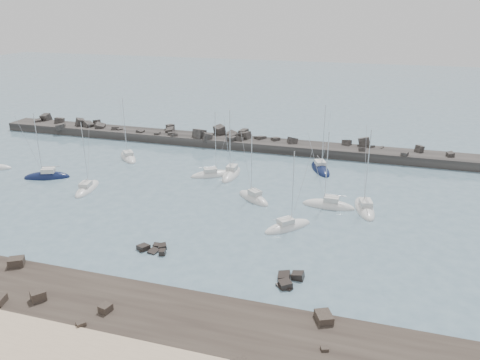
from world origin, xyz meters
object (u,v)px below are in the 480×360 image
Objects in this scene: sailboat_4 at (213,175)px; sailboat_9 at (328,206)px; sailboat_1 at (128,158)px; sailboat_6 at (231,175)px; sailboat_2 at (47,177)px; sailboat_10 at (364,209)px; sailboat_8 at (320,169)px; sailboat_5 at (253,199)px; sailboat_3 at (87,189)px; sailboat_7 at (288,227)px.

sailboat_9 is at bearing -19.63° from sailboat_4.
sailboat_1 is 23.30m from sailboat_6.
sailboat_2 is 0.96× the size of sailboat_10.
sailboat_8 is 1.05× the size of sailboat_9.
sailboat_5 is 19.09m from sailboat_8.
sailboat_8 reaches higher than sailboat_6.
sailboat_1 is 48.46m from sailboat_10.
sailboat_6 reaches higher than sailboat_2.
sailboat_6 is 20.53m from sailboat_9.
sailboat_10 reaches higher than sailboat_3.
sailboat_9 reaches higher than sailboat_7.
sailboat_5 is 11.80m from sailboat_9.
sailboat_5 is at bearing -23.68° from sailboat_1.
sailboat_1 is at bearing 149.90° from sailboat_7.
sailboat_6 is 22.67m from sailboat_7.
sailboat_6 is 0.99× the size of sailboat_8.
sailboat_3 is 39.85m from sailboat_9.
sailboat_1 is at bearing -173.80° from sailboat_8.
sailboat_3 is 0.91× the size of sailboat_8.
sailboat_9 is (11.78, 0.63, -0.00)m from sailboat_5.
sailboat_6 is (23.02, -3.60, 0.03)m from sailboat_1.
sailboat_3 is 0.92× the size of sailboat_10.
sailboat_5 is (27.78, 4.13, 0.02)m from sailboat_3.
sailboat_2 reaches higher than sailboat_4.
sailboat_9 is (49.79, 1.85, -0.01)m from sailboat_2.
sailboat_1 is at bearing 163.35° from sailboat_9.
sailboat_9 is 0.96× the size of sailboat_10.
sailboat_1 reaches higher than sailboat_4.
sailboat_2 is at bearing -161.06° from sailboat_4.
sailboat_2 is 38.03m from sailboat_5.
sailboat_2 is 1.11× the size of sailboat_5.
sailboat_1 is at bearing 60.03° from sailboat_2.
sailboat_4 is 24.03m from sailboat_7.
sailboat_10 reaches higher than sailboat_2.
sailboat_6 is (31.25, 10.68, 0.00)m from sailboat_2.
sailboat_4 is (28.03, 9.61, -0.03)m from sailboat_2.
sailboat_6 is (3.23, 1.07, 0.03)m from sailboat_4.
sailboat_8 is (1.08, 25.58, 0.01)m from sailboat_7.
sailboat_9 is (39.56, 4.76, 0.02)m from sailboat_3.
sailboat_8 is at bearing 64.24° from sailboat_5.
sailboat_4 is 0.95× the size of sailboat_6.
sailboat_1 is at bearing 156.32° from sailboat_5.
sailboat_4 is 0.95× the size of sailboat_10.
sailboat_10 is at bearing 43.32° from sailboat_7.
sailboat_2 reaches higher than sailboat_7.
sailboat_10 is (23.91, -8.48, -0.01)m from sailboat_6.
sailboat_7 is (36.99, -21.45, 0.00)m from sailboat_1.
sailboat_6 is at bearing 125.53° from sailboat_5.
sailboat_5 is 11.62m from sailboat_6.
sailboat_10 is (27.14, -7.41, 0.02)m from sailboat_4.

